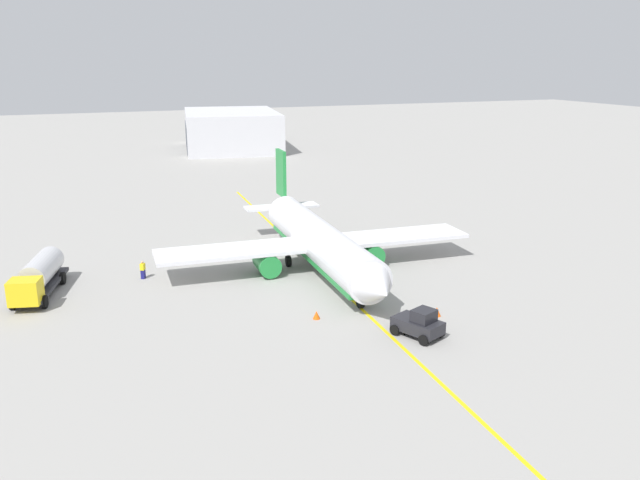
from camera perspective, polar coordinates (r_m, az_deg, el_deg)
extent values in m
plane|color=#9E9B96|center=(63.41, 0.00, -2.61)|extent=(400.00, 400.00, 0.00)
cylinder|color=white|center=(62.56, 0.00, -0.10)|extent=(25.22, 5.18, 3.76)
cube|color=#238C3D|center=(62.85, 0.00, -1.01)|extent=(23.80, 4.42, 1.05)
cone|color=white|center=(50.18, 5.05, -4.21)|extent=(3.68, 3.80, 3.61)
cone|color=white|center=(76.05, -3.49, 3.01)|extent=(5.04, 3.47, 3.20)
cube|color=#238C3D|center=(74.63, -3.40, 5.82)|extent=(3.22, 0.54, 5.20)
cube|color=white|center=(75.39, -3.36, 2.92)|extent=(2.87, 8.52, 0.24)
cube|color=white|center=(63.61, -0.29, -0.28)|extent=(6.54, 31.02, 0.36)
cylinder|color=#238C3D|center=(64.99, 4.30, -1.12)|extent=(3.31, 2.28, 2.10)
cylinder|color=#238C3D|center=(61.86, -4.63, -2.00)|extent=(3.31, 2.28, 2.10)
cylinder|color=#4C4C51|center=(53.79, 3.54, -4.75)|extent=(0.24, 0.24, 1.20)
cylinder|color=black|center=(54.00, 3.53, -5.35)|extent=(1.12, 0.46, 1.10)
cylinder|color=#4C4C51|center=(65.68, 1.60, -0.91)|extent=(0.24, 0.24, 1.20)
cylinder|color=black|center=(65.86, 1.59, -1.41)|extent=(1.12, 0.46, 1.10)
cylinder|color=#4C4C51|center=(64.16, -2.77, -1.33)|extent=(0.24, 0.24, 1.20)
cylinder|color=black|center=(64.33, -2.76, -1.84)|extent=(1.12, 0.46, 1.10)
cube|color=#2D2D33|center=(62.07, -23.04, -3.64)|extent=(9.48, 4.72, 0.30)
cube|color=yellow|center=(58.00, -24.22, -4.10)|extent=(2.54, 2.83, 2.00)
cube|color=black|center=(57.06, -24.51, -4.02)|extent=(0.66, 1.98, 0.90)
cylinder|color=silver|center=(62.23, -23.03, -2.33)|extent=(6.72, 3.82, 2.30)
cylinder|color=black|center=(58.36, -22.81, -4.97)|extent=(1.15, 0.62, 1.10)
cylinder|color=black|center=(59.10, -25.15, -4.99)|extent=(1.15, 0.62, 1.10)
cylinder|color=black|center=(63.82, -21.43, -3.10)|extent=(1.15, 0.62, 1.10)
cylinder|color=black|center=(64.49, -23.58, -3.14)|extent=(1.15, 0.62, 1.10)
cube|color=#232328|center=(49.08, 8.48, -7.34)|extent=(4.10, 3.28, 0.90)
cube|color=black|center=(48.47, 9.00, -6.51)|extent=(1.93, 2.03, 0.90)
cylinder|color=black|center=(49.23, 6.53, -7.76)|extent=(0.85, 0.60, 0.80)
cylinder|color=black|center=(50.70, 7.94, -7.09)|extent=(0.85, 0.60, 0.80)
cylinder|color=black|center=(47.82, 9.01, -8.59)|extent=(0.85, 0.60, 0.80)
cylinder|color=black|center=(49.34, 10.38, -7.87)|extent=(0.85, 0.60, 0.80)
cube|color=navy|center=(63.05, -15.11, -2.87)|extent=(0.54, 0.49, 0.85)
cube|color=yellow|center=(62.83, -15.15, -2.25)|extent=(0.63, 0.56, 0.60)
sphere|color=tan|center=(62.70, -15.18, -1.86)|extent=(0.24, 0.24, 0.24)
cone|color=#F2590F|center=(51.80, -0.31, -6.52)|extent=(0.58, 0.58, 0.65)
cone|color=#F2590F|center=(53.14, 10.11, -6.14)|extent=(0.67, 0.67, 0.75)
cube|color=silver|center=(148.77, -7.70, 9.45)|extent=(31.75, 24.31, 8.25)
cube|color=#4C515B|center=(148.51, -11.53, 8.79)|extent=(19.90, 3.61, 5.44)
cube|color=yellow|center=(63.41, 0.00, -2.61)|extent=(79.54, 4.81, 0.01)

